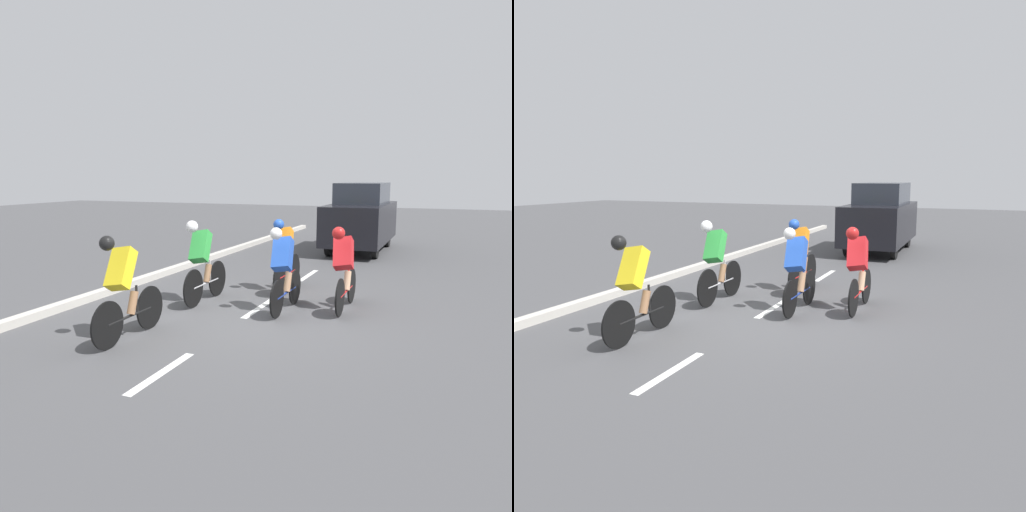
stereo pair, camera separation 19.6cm
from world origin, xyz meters
The scene contains 11 objects.
ground_plane centered at (0.00, 0.00, 0.00)m, with size 60.00×60.00×0.00m, color #4C4C4F.
lane_stripe_near centered at (0.00, 2.87, 0.00)m, with size 0.12×1.40×0.01m, color white.
lane_stripe_mid centered at (0.00, -0.33, 0.00)m, with size 0.12×1.40×0.01m, color white.
lane_stripe_far centered at (0.00, -3.53, 0.00)m, with size 0.12×1.40×0.01m, color white.
curb centered at (3.20, -0.33, 0.07)m, with size 0.20×27.13×0.14m, color beige.
cyclist_red centered at (-1.42, -0.78, 0.79)m, with size 0.41×1.64×1.51m.
cyclist_blue centered at (-0.47, -0.29, 0.79)m, with size 0.40×1.64×1.50m.
cyclist_green centered at (1.15, -0.35, 0.81)m, with size 0.41×1.67×1.56m.
cyclist_yellow centered at (1.17, 2.00, 0.81)m, with size 0.41×1.69×1.55m.
cyclist_orange centered at (0.02, -1.82, 0.78)m, with size 0.40×1.67×1.51m.
support_car centered at (-0.42, -7.93, 1.07)m, with size 1.70×4.19×2.13m.
Camera 1 is at (-3.21, 7.76, 2.37)m, focal length 35.00 mm.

